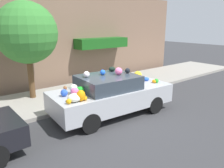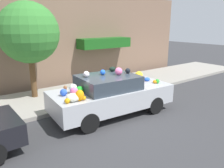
% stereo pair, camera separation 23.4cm
% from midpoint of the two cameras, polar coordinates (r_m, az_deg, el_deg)
% --- Properties ---
extents(ground_plane, '(60.00, 60.00, 0.00)m').
position_cam_midpoint_polar(ground_plane, '(8.21, 0.78, -7.73)').
color(ground_plane, '#38383A').
extents(sidewalk_curb, '(24.00, 3.20, 0.15)m').
position_cam_midpoint_polar(sidewalk_curb, '(10.32, -8.41, -2.54)').
color(sidewalk_curb, '#9E998E').
rests_on(sidewalk_curb, ground).
extents(building_facade, '(18.00, 1.20, 4.85)m').
position_cam_midpoint_polar(building_facade, '(11.91, -13.42, 11.11)').
color(building_facade, '#846651').
rests_on(building_facade, ground).
extents(street_tree, '(2.49, 2.49, 3.98)m').
position_cam_midpoint_polar(street_tree, '(9.67, -20.27, 12.39)').
color(street_tree, brown).
rests_on(street_tree, sidewalk_curb).
extents(fire_hydrant, '(0.20, 0.20, 0.70)m').
position_cam_midpoint_polar(fire_hydrant, '(9.40, -3.07, -1.50)').
color(fire_hydrant, gold).
rests_on(fire_hydrant, sidewalk_curb).
extents(art_car, '(4.53, 2.14, 1.74)m').
position_cam_midpoint_polar(art_car, '(7.90, 0.57, -2.57)').
color(art_car, '#B7BABF').
rests_on(art_car, ground).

